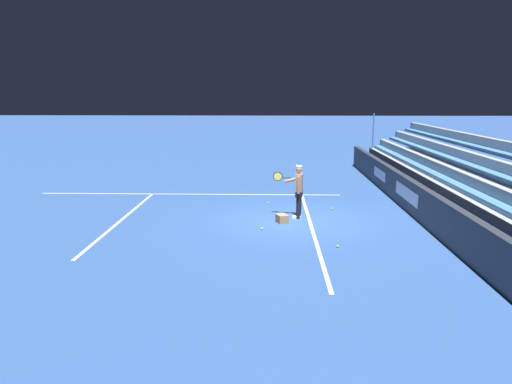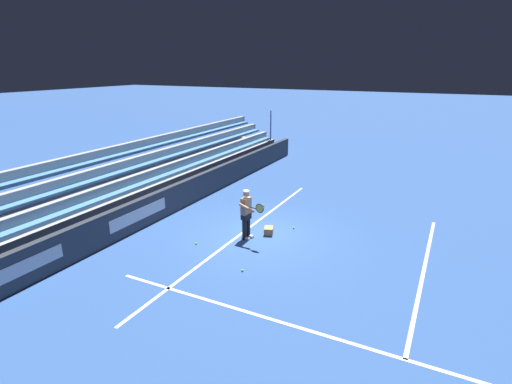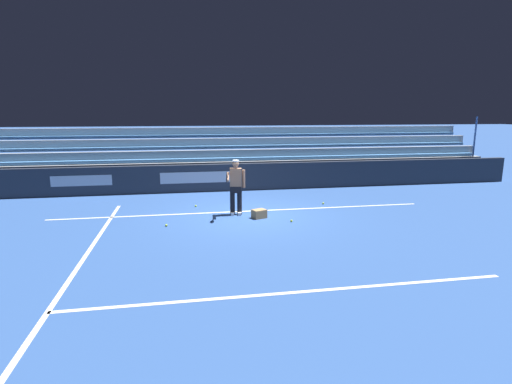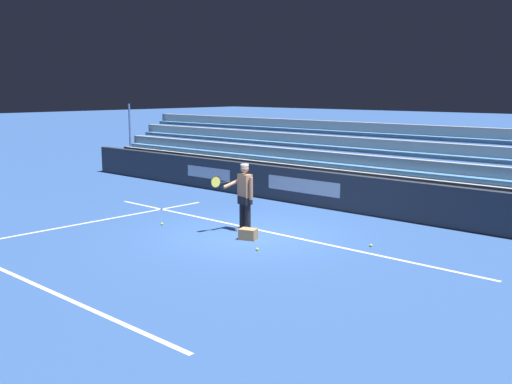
{
  "view_description": "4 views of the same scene",
  "coord_description": "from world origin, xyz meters",
  "px_view_note": "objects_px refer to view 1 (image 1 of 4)",
  "views": [
    {
      "loc": [
        -15.43,
        0.73,
        3.94
      ],
      "look_at": [
        0.72,
        1.23,
        0.77
      ],
      "focal_mm": 35.0,
      "sensor_mm": 36.0,
      "label": 1
    },
    {
      "loc": [
        11.4,
        5.79,
        5.7
      ],
      "look_at": [
        -0.39,
        -0.15,
        1.46
      ],
      "focal_mm": 28.0,
      "sensor_mm": 36.0,
      "label": 2
    },
    {
      "loc": [
        1.86,
        11.88,
        3.16
      ],
      "look_at": [
        -0.29,
        -0.02,
        0.72
      ],
      "focal_mm": 28.0,
      "sensor_mm": 36.0,
      "label": 3
    },
    {
      "loc": [
        -9.92,
        10.5,
        3.55
      ],
      "look_at": [
        -0.54,
        0.35,
        1.18
      ],
      "focal_mm": 42.0,
      "sensor_mm": 36.0,
      "label": 4
    }
  ],
  "objects_px": {
    "tennis_ball_stray_back": "(338,246)",
    "tennis_ball_near_player": "(262,229)",
    "tennis_player": "(298,191)",
    "tennis_ball_by_box": "(332,209)",
    "tennis_ball_far_right": "(268,203)",
    "ball_box_cardboard": "(282,219)"
  },
  "relations": [
    {
      "from": "tennis_ball_far_right",
      "to": "tennis_ball_stray_back",
      "type": "relative_size",
      "value": 1.0
    },
    {
      "from": "ball_box_cardboard",
      "to": "tennis_ball_near_player",
      "type": "height_order",
      "value": "ball_box_cardboard"
    },
    {
      "from": "ball_box_cardboard",
      "to": "tennis_ball_stray_back",
      "type": "distance_m",
      "value": 2.9
    },
    {
      "from": "tennis_player",
      "to": "tennis_ball_far_right",
      "type": "height_order",
      "value": "tennis_player"
    },
    {
      "from": "tennis_ball_near_player",
      "to": "tennis_ball_far_right",
      "type": "bearing_deg",
      "value": -2.65
    },
    {
      "from": "tennis_player",
      "to": "ball_box_cardboard",
      "type": "xyz_separation_m",
      "value": [
        -0.64,
        0.52,
        -0.76
      ]
    },
    {
      "from": "tennis_player",
      "to": "ball_box_cardboard",
      "type": "distance_m",
      "value": 1.13
    },
    {
      "from": "tennis_ball_stray_back",
      "to": "tennis_ball_near_player",
      "type": "xyz_separation_m",
      "value": [
        1.69,
        2.01,
        0.0
      ]
    },
    {
      "from": "tennis_player",
      "to": "tennis_ball_far_right",
      "type": "bearing_deg",
      "value": 24.8
    },
    {
      "from": "ball_box_cardboard",
      "to": "tennis_ball_far_right",
      "type": "bearing_deg",
      "value": 9.19
    },
    {
      "from": "tennis_player",
      "to": "tennis_ball_by_box",
      "type": "distance_m",
      "value": 1.95
    },
    {
      "from": "tennis_player",
      "to": "tennis_ball_near_player",
      "type": "xyz_separation_m",
      "value": [
        -1.49,
        1.13,
        -0.86
      ]
    },
    {
      "from": "tennis_ball_by_box",
      "to": "tennis_ball_stray_back",
      "type": "height_order",
      "value": "same"
    },
    {
      "from": "tennis_player",
      "to": "tennis_ball_near_player",
      "type": "distance_m",
      "value": 2.06
    },
    {
      "from": "ball_box_cardboard",
      "to": "tennis_ball_stray_back",
      "type": "xyz_separation_m",
      "value": [
        -2.54,
        -1.4,
        -0.1
      ]
    },
    {
      "from": "tennis_ball_near_player",
      "to": "ball_box_cardboard",
      "type": "bearing_deg",
      "value": -35.69
    },
    {
      "from": "tennis_ball_far_right",
      "to": "tennis_ball_near_player",
      "type": "height_order",
      "value": "same"
    },
    {
      "from": "tennis_ball_stray_back",
      "to": "tennis_ball_near_player",
      "type": "relative_size",
      "value": 1.0
    },
    {
      "from": "tennis_ball_far_right",
      "to": "tennis_ball_stray_back",
      "type": "xyz_separation_m",
      "value": [
        -5.28,
        -1.84,
        0.0
      ]
    },
    {
      "from": "tennis_player",
      "to": "tennis_ball_far_right",
      "type": "distance_m",
      "value": 2.46
    },
    {
      "from": "tennis_player",
      "to": "tennis_ball_by_box",
      "type": "relative_size",
      "value": 25.98
    },
    {
      "from": "ball_box_cardboard",
      "to": "tennis_ball_by_box",
      "type": "distance_m",
      "value": 2.57
    }
  ]
}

